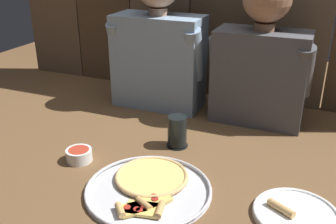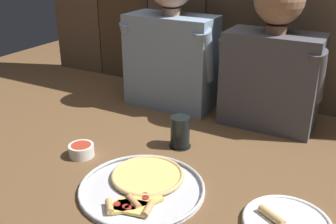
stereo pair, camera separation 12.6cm
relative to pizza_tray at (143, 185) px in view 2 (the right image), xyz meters
name	(u,v)px [view 2 (the right image)]	position (x,y,z in m)	size (l,w,h in m)	color
ground_plane	(151,173)	(-0.02, 0.08, -0.01)	(3.20, 3.20, 0.00)	brown
pizza_tray	(143,185)	(0.00, 0.00, 0.00)	(0.38, 0.38, 0.03)	silver
dinner_plate	(286,223)	(0.43, 0.03, 0.00)	(0.23, 0.23, 0.03)	white
drinking_glass	(180,132)	(-0.02, 0.29, 0.05)	(0.08, 0.08, 0.12)	black
dipping_bowl	(81,150)	(-0.29, 0.06, 0.01)	(0.09, 0.09, 0.04)	white
diner_left	(171,39)	(-0.24, 0.63, 0.30)	(0.43, 0.22, 0.64)	#849EB7
diner_right	(273,58)	(0.20, 0.63, 0.27)	(0.40, 0.21, 0.60)	#4C4C51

